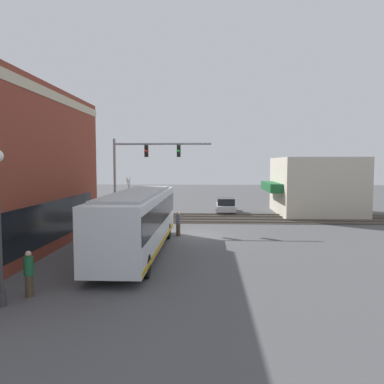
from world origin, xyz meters
name	(u,v)px	position (x,y,z in m)	size (l,w,h in m)	color
ground_plane	(194,235)	(0.00, 0.00, 0.00)	(120.00, 120.00, 0.00)	#4C4C4F
shop_building	(314,186)	(11.17, -10.99, 2.69)	(8.90, 8.27, 5.38)	beige
city_bus	(138,219)	(-5.28, 2.80, 1.84)	(12.22, 2.59, 3.33)	silver
traffic_signal_gantry	(142,163)	(3.53, 4.19, 4.89)	(0.42, 7.52, 6.71)	gray
crossing_signal	(129,197)	(3.21, 5.15, 2.30)	(1.41, 1.18, 3.81)	gray
rail_track_near	(197,221)	(6.00, 0.00, 0.03)	(2.60, 60.00, 0.15)	#332D28
rail_track_far	(199,216)	(9.20, 0.00, 0.03)	(2.60, 60.00, 0.15)	#332D28
parked_car_silver	(226,206)	(11.80, -2.60, 0.67)	(4.48, 1.82, 1.45)	#B7B7BC
pedestrian_near_bus	(178,224)	(-0.40, 1.07, 0.84)	(0.34, 0.34, 1.65)	#473828
pedestrian_by_lamp	(29,274)	(-12.02, 5.50, 0.86)	(0.34, 0.34, 1.70)	#473828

